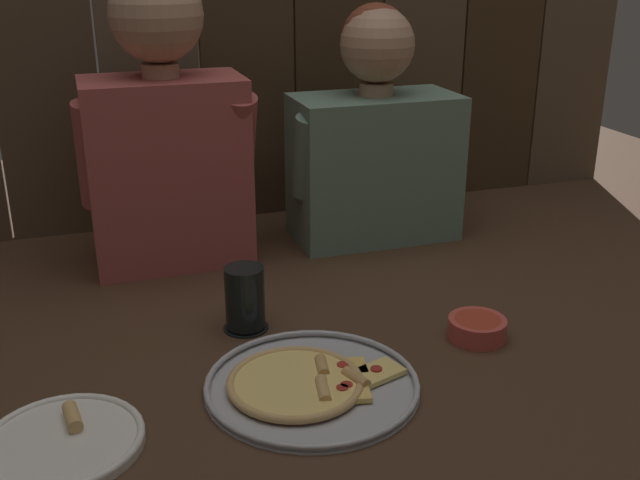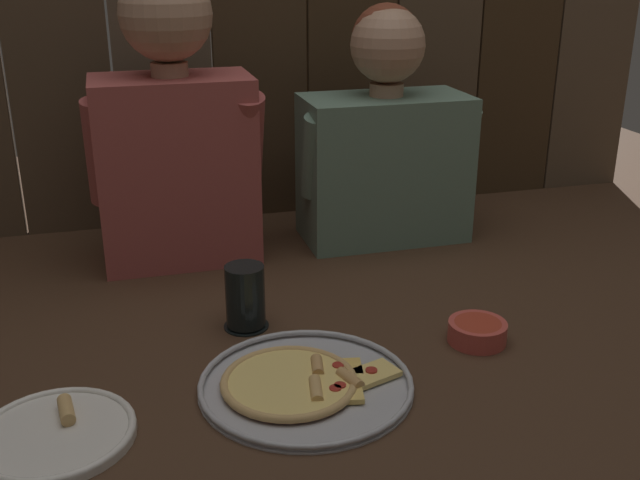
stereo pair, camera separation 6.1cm
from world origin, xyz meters
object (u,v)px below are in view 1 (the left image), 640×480
at_px(pizza_tray, 308,383).
at_px(diner_left, 164,126).
at_px(dinner_plate, 63,441).
at_px(dipping_bowl, 477,327).
at_px(drinking_glass, 245,299).
at_px(diner_right, 375,139).

height_order(pizza_tray, diner_left, diner_left).
xyz_separation_m(dinner_plate, dipping_bowl, (0.73, 0.10, 0.01)).
bearing_deg(diner_left, drinking_glass, -78.38).
distance_m(drinking_glass, diner_left, 0.47).
relative_size(drinking_glass, diner_left, 0.19).
bearing_deg(diner_right, drinking_glass, -136.99).
distance_m(dinner_plate, diner_right, 1.03).
bearing_deg(dipping_bowl, diner_left, 130.41).
bearing_deg(dinner_plate, diner_right, 41.38).
bearing_deg(pizza_tray, diner_left, 101.67).
distance_m(dipping_bowl, diner_left, 0.79).
relative_size(drinking_glass, diner_right, 0.22).
relative_size(pizza_tray, dipping_bowl, 3.30).
distance_m(dipping_bowl, diner_right, 0.61).
distance_m(diner_left, diner_right, 0.50).
xyz_separation_m(dinner_plate, drinking_glass, (0.34, 0.27, 0.05)).
relative_size(drinking_glass, dipping_bowl, 1.16).
bearing_deg(dipping_bowl, dinner_plate, -172.11).
relative_size(pizza_tray, diner_left, 0.54).
height_order(dinner_plate, diner_right, diner_right).
xyz_separation_m(pizza_tray, dinner_plate, (-0.38, -0.04, -0.00)).
xyz_separation_m(pizza_tray, drinking_glass, (-0.05, 0.24, 0.05)).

